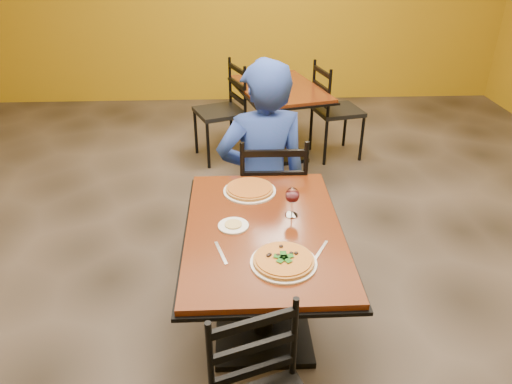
{
  "coord_description": "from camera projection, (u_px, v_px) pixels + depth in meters",
  "views": [
    {
      "loc": [
        -0.14,
        -2.56,
        2.1
      ],
      "look_at": [
        -0.03,
        -0.3,
        0.85
      ],
      "focal_mm": 33.22,
      "sensor_mm": 36.0,
      "label": 1
    }
  ],
  "objects": [
    {
      "name": "floor",
      "position": [
        258.0,
        279.0,
        3.25
      ],
      "size": [
        7.0,
        8.0,
        0.01
      ],
      "primitive_type": "cube",
      "color": "black",
      "rests_on": "ground"
    },
    {
      "name": "table_main",
      "position": [
        264.0,
        257.0,
        2.55
      ],
      "size": [
        0.83,
        1.23,
        0.75
      ],
      "color": "#5B2A0E",
      "rests_on": "floor"
    },
    {
      "name": "table_second",
      "position": [
        279.0,
        106.0,
        4.77
      ],
      "size": [
        1.03,
        1.3,
        0.75
      ],
      "rotation": [
        0.0,
        0.0,
        0.25
      ],
      "color": "#5B2A0E",
      "rests_on": "floor"
    },
    {
      "name": "chair_main_far",
      "position": [
        271.0,
        196.0,
        3.28
      ],
      "size": [
        0.45,
        0.45,
        0.97
      ],
      "primitive_type": null,
      "rotation": [
        0.0,
        0.0,
        3.13
      ],
      "color": "black",
      "rests_on": "floor"
    },
    {
      "name": "chair_second_left",
      "position": [
        219.0,
        112.0,
        4.78
      ],
      "size": [
        0.57,
        0.57,
        0.98
      ],
      "primitive_type": null,
      "rotation": [
        0.0,
        0.0,
        -1.2
      ],
      "color": "black",
      "rests_on": "floor"
    },
    {
      "name": "chair_second_right",
      "position": [
        338.0,
        111.0,
        4.83
      ],
      "size": [
        0.53,
        0.53,
        0.97
      ],
      "primitive_type": null,
      "rotation": [
        0.0,
        0.0,
        1.8
      ],
      "color": "black",
      "rests_on": "floor"
    },
    {
      "name": "diner",
      "position": [
        263.0,
        156.0,
        3.37
      ],
      "size": [
        0.74,
        0.56,
        1.39
      ],
      "primitive_type": "imported",
      "rotation": [
        0.0,
        0.0,
        3.33
      ],
      "color": "#1A4191",
      "rests_on": "floor"
    },
    {
      "name": "plate_main",
      "position": [
        284.0,
        263.0,
        2.18
      ],
      "size": [
        0.31,
        0.31,
        0.01
      ],
      "primitive_type": "cylinder",
      "color": "white",
      "rests_on": "table_main"
    },
    {
      "name": "pizza_main",
      "position": [
        284.0,
        260.0,
        2.18
      ],
      "size": [
        0.28,
        0.28,
        0.02
      ],
      "primitive_type": "cylinder",
      "color": "maroon",
      "rests_on": "plate_main"
    },
    {
      "name": "plate_far",
      "position": [
        250.0,
        191.0,
        2.79
      ],
      "size": [
        0.31,
        0.31,
        0.01
      ],
      "primitive_type": "cylinder",
      "color": "white",
      "rests_on": "table_main"
    },
    {
      "name": "pizza_far",
      "position": [
        250.0,
        189.0,
        2.78
      ],
      "size": [
        0.28,
        0.28,
        0.02
      ],
      "primitive_type": "cylinder",
      "color": "#BB8A24",
      "rests_on": "plate_far"
    },
    {
      "name": "side_plate",
      "position": [
        233.0,
        226.0,
        2.46
      ],
      "size": [
        0.16,
        0.16,
        0.01
      ],
      "primitive_type": "cylinder",
      "color": "white",
      "rests_on": "table_main"
    },
    {
      "name": "dip",
      "position": [
        233.0,
        224.0,
        2.45
      ],
      "size": [
        0.09,
        0.09,
        0.01
      ],
      "primitive_type": "cylinder",
      "color": "tan",
      "rests_on": "side_plate"
    },
    {
      "name": "wine_glass",
      "position": [
        292.0,
        201.0,
        2.51
      ],
      "size": [
        0.08,
        0.08,
        0.18
      ],
      "primitive_type": null,
      "color": "white",
      "rests_on": "table_main"
    },
    {
      "name": "fork",
      "position": [
        221.0,
        253.0,
        2.25
      ],
      "size": [
        0.07,
        0.19,
        0.0
      ],
      "primitive_type": "cube",
      "rotation": [
        0.0,
        0.0,
        0.29
      ],
      "color": "silver",
      "rests_on": "table_main"
    },
    {
      "name": "knife",
      "position": [
        320.0,
        252.0,
        2.26
      ],
      "size": [
        0.11,
        0.19,
        0.0
      ],
      "primitive_type": "cube",
      "rotation": [
        0.0,
        0.0,
        -0.51
      ],
      "color": "silver",
      "rests_on": "table_main"
    }
  ]
}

